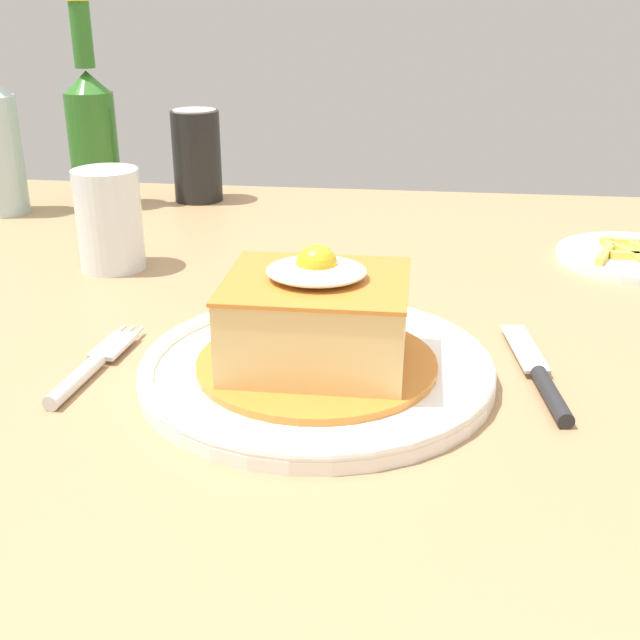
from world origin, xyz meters
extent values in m
cube|color=#A87F56|center=(0.00, 0.00, 0.72)|extent=(1.14, 1.04, 0.04)
cylinder|color=#A87F56|center=(-0.49, 0.44, 0.35)|extent=(0.07, 0.07, 0.70)
cylinder|color=white|center=(-0.02, -0.10, 0.74)|extent=(0.27, 0.27, 0.01)
torus|color=white|center=(-0.02, -0.10, 0.75)|extent=(0.27, 0.27, 0.01)
cylinder|color=orange|center=(-0.02, -0.10, 0.75)|extent=(0.18, 0.18, 0.01)
cube|color=#DBB770|center=(-0.02, -0.10, 0.79)|extent=(0.13, 0.11, 0.06)
cube|color=orange|center=(-0.02, -0.10, 0.82)|extent=(0.13, 0.12, 0.00)
ellipsoid|color=white|center=(-0.02, -0.10, 0.83)|extent=(0.07, 0.07, 0.01)
sphere|color=yellow|center=(-0.02, -0.10, 0.83)|extent=(0.03, 0.03, 0.03)
cylinder|color=silver|center=(-0.19, -0.14, 0.75)|extent=(0.02, 0.08, 0.01)
cube|color=silver|center=(-0.19, -0.08, 0.75)|extent=(0.03, 0.05, 0.00)
cylinder|color=silver|center=(-0.18, -0.05, 0.75)|extent=(0.01, 0.03, 0.00)
cylinder|color=silver|center=(-0.18, -0.05, 0.75)|extent=(0.01, 0.03, 0.00)
cylinder|color=silver|center=(-0.19, -0.05, 0.75)|extent=(0.01, 0.03, 0.00)
cylinder|color=#262628|center=(0.16, -0.12, 0.75)|extent=(0.02, 0.08, 0.01)
cube|color=silver|center=(0.15, -0.04, 0.75)|extent=(0.03, 0.09, 0.00)
cylinder|color=black|center=(-0.25, 0.43, 0.80)|extent=(0.07, 0.07, 0.12)
cylinder|color=silver|center=(-0.25, 0.43, 0.86)|extent=(0.06, 0.06, 0.00)
cylinder|color=#2D6B23|center=(-0.38, 0.38, 0.81)|extent=(0.06, 0.06, 0.15)
cone|color=#2D6B23|center=(-0.38, 0.38, 0.90)|extent=(0.06, 0.06, 0.03)
cylinder|color=#2D6B23|center=(-0.38, 0.38, 0.96)|extent=(0.03, 0.03, 0.08)
cylinder|color=gold|center=(-0.26, 0.13, 0.77)|extent=(0.06, 0.06, 0.06)
cylinder|color=silver|center=(-0.26, 0.13, 0.79)|extent=(0.07, 0.07, 0.10)
cylinder|color=white|center=(0.29, 0.22, 0.74)|extent=(0.17, 0.17, 0.01)
cube|color=#EAC64C|center=(0.26, 0.20, 0.75)|extent=(0.03, 0.06, 0.01)
cube|color=#EAC64C|center=(0.29, 0.20, 0.75)|extent=(0.05, 0.01, 0.01)
cube|color=#EAC64C|center=(0.29, 0.25, 0.75)|extent=(0.07, 0.02, 0.01)
cube|color=#EAC64C|center=(0.28, 0.22, 0.75)|extent=(0.04, 0.05, 0.01)
camera|label=1|loc=(0.06, -0.65, 1.02)|focal=45.13mm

